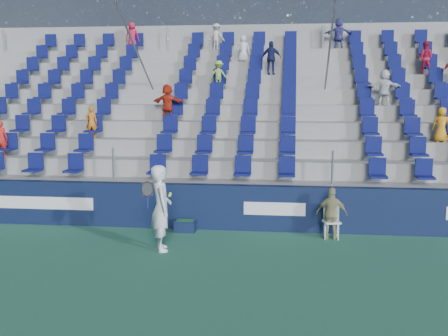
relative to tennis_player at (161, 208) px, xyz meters
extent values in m
plane|color=#2F6E51|center=(1.04, -1.02, -1.00)|extent=(70.00, 70.00, 0.00)
cube|color=#101A3B|center=(1.04, 2.13, -0.40)|extent=(24.00, 0.30, 1.20)
cube|color=white|center=(-3.96, 1.97, -0.38)|extent=(3.20, 0.02, 0.34)
cube|color=white|center=(2.54, 1.97, -0.38)|extent=(1.60, 0.02, 0.34)
cube|color=#979792|center=(1.04, 2.70, -0.40)|extent=(24.00, 0.85, 1.20)
cube|color=#979792|center=(1.04, 3.55, -0.15)|extent=(24.00, 0.85, 1.70)
cube|color=#979792|center=(1.04, 4.40, 0.10)|extent=(24.00, 0.85, 2.20)
cube|color=#979792|center=(1.04, 5.25, 0.35)|extent=(24.00, 0.85, 2.70)
cube|color=#979792|center=(1.04, 6.10, 0.60)|extent=(24.00, 0.85, 3.20)
cube|color=#979792|center=(1.04, 6.95, 0.85)|extent=(24.00, 0.85, 3.70)
cube|color=#979792|center=(1.04, 7.80, 1.10)|extent=(24.00, 0.85, 4.20)
cube|color=#979792|center=(1.04, 8.65, 1.35)|extent=(24.00, 0.85, 4.70)
cube|color=#979792|center=(1.04, 9.50, 1.60)|extent=(24.00, 0.85, 5.20)
cube|color=#979792|center=(1.04, 10.18, 2.10)|extent=(24.00, 0.50, 6.20)
cube|color=#0D1353|center=(1.04, 2.70, 0.55)|extent=(16.05, 0.50, 0.70)
cube|color=#0D1353|center=(1.04, 3.55, 1.05)|extent=(16.05, 0.50, 0.70)
cube|color=#0D1353|center=(1.04, 4.40, 1.55)|extent=(16.05, 0.50, 0.70)
cube|color=#0D1353|center=(1.04, 5.25, 2.05)|extent=(16.05, 0.50, 0.70)
cube|color=#0D1353|center=(1.04, 6.10, 2.55)|extent=(16.05, 0.50, 0.70)
cube|color=#0D1353|center=(1.04, 6.95, 3.05)|extent=(16.05, 0.50, 0.70)
cube|color=#0D1353|center=(1.04, 7.80, 3.55)|extent=(16.05, 0.50, 0.70)
cube|color=#0D1353|center=(1.04, 8.65, 4.05)|extent=(16.05, 0.50, 0.70)
cube|color=#0D1353|center=(1.04, 9.50, 4.55)|extent=(16.05, 0.50, 0.70)
cylinder|color=gray|center=(-1.96, 6.10, 3.35)|extent=(0.06, 7.68, 4.55)
cylinder|color=gray|center=(4.04, 6.10, 3.35)|extent=(0.06, 7.68, 4.55)
imported|color=red|center=(-5.74, 3.50, 1.24)|extent=(0.42, 0.30, 1.07)
imported|color=beige|center=(0.00, 9.45, 4.70)|extent=(0.72, 0.51, 1.01)
imported|color=#B21735|center=(7.41, 7.75, 3.76)|extent=(0.62, 0.53, 1.12)
imported|color=orange|center=(7.21, 4.35, 1.70)|extent=(0.50, 0.33, 1.00)
imported|color=white|center=(1.12, 8.60, 4.19)|extent=(0.52, 0.38, 0.98)
imported|color=red|center=(-3.33, 9.45, 4.76)|extent=(0.55, 0.36, 1.11)
imported|color=#C76617|center=(-3.21, 4.35, 1.69)|extent=(0.41, 0.31, 0.99)
imported|color=white|center=(5.84, 6.05, 2.76)|extent=(1.06, 0.41, 1.12)
imported|color=red|center=(-0.99, 5.20, 2.29)|extent=(1.13, 0.58, 1.17)
imported|color=#191D4C|center=(2.19, 7.75, 3.79)|extent=(0.72, 0.36, 1.19)
imported|color=#474598|center=(4.63, 9.45, 4.77)|extent=(1.08, 0.45, 1.13)
imported|color=#96B849|center=(0.43, 6.90, 3.19)|extent=(0.68, 0.45, 0.98)
imported|color=white|center=(0.00, 0.00, 0.00)|extent=(0.70, 0.85, 2.00)
cylinder|color=navy|center=(-0.25, -0.25, 0.18)|extent=(0.03, 0.03, 0.28)
torus|color=black|center=(-0.25, -0.25, 0.48)|extent=(0.30, 0.17, 0.28)
plane|color=#262626|center=(-0.25, -0.25, 0.48)|extent=(0.30, 0.16, 0.29)
sphere|color=#C5DD33|center=(0.25, -0.20, 0.33)|extent=(0.07, 0.07, 0.07)
sphere|color=#C5DD33|center=(0.25, -0.14, 0.36)|extent=(0.07, 0.07, 0.07)
cube|color=white|center=(3.98, 1.53, -0.58)|extent=(0.48, 0.48, 0.04)
cube|color=white|center=(3.98, 1.72, -0.33)|extent=(0.40, 0.13, 0.50)
cylinder|color=white|center=(3.82, 1.36, -0.80)|extent=(0.03, 0.03, 0.40)
cylinder|color=white|center=(4.14, 1.36, -0.80)|extent=(0.03, 0.03, 0.40)
cylinder|color=white|center=(3.82, 1.69, -0.80)|extent=(0.03, 0.03, 0.40)
cylinder|color=white|center=(4.14, 1.69, -0.80)|extent=(0.03, 0.03, 0.40)
imported|color=tan|center=(3.98, 1.48, -0.35)|extent=(0.80, 0.44, 1.30)
cube|color=#0F1A39|center=(0.22, 1.73, -0.85)|extent=(0.56, 0.38, 0.30)
cube|color=#1E662D|center=(0.22, 1.73, -0.78)|extent=(0.46, 0.27, 0.18)
camera|label=1|loc=(2.99, -12.39, 2.71)|focal=45.00mm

